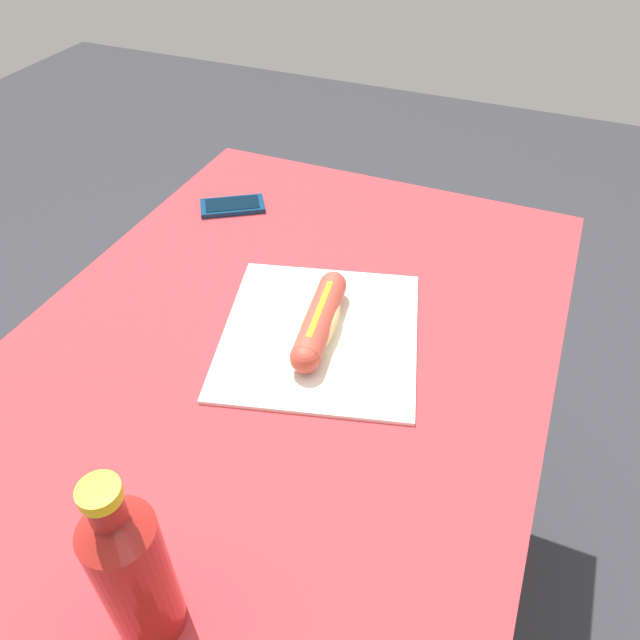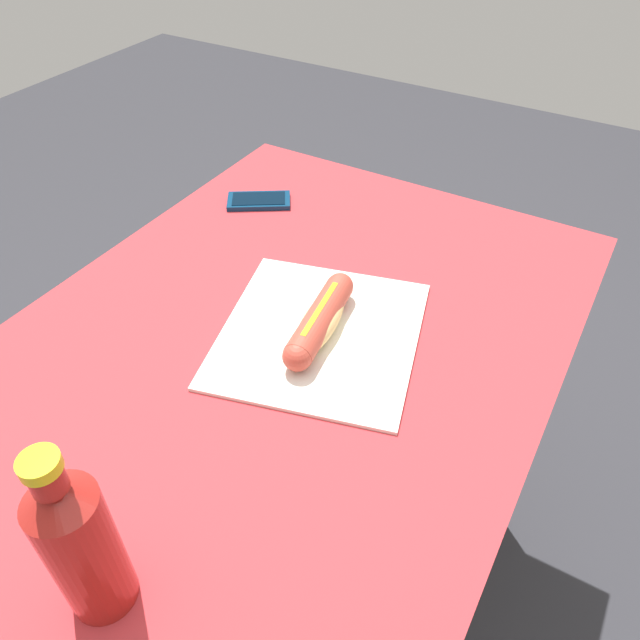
% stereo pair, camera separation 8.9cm
% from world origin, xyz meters
% --- Properties ---
extents(ground_plane, '(6.00, 6.00, 0.00)m').
position_xyz_m(ground_plane, '(0.00, 0.00, 0.00)').
color(ground_plane, '#2D2D33').
rests_on(ground_plane, ground).
extents(dining_table, '(1.12, 0.77, 0.76)m').
position_xyz_m(dining_table, '(0.00, 0.00, 0.61)').
color(dining_table, brown).
rests_on(dining_table, ground).
extents(paper_wrapper, '(0.37, 0.36, 0.01)m').
position_xyz_m(paper_wrapper, '(-0.07, 0.05, 0.76)').
color(paper_wrapper, silver).
rests_on(paper_wrapper, dining_table).
extents(hot_dog, '(0.21, 0.07, 0.05)m').
position_xyz_m(hot_dog, '(-0.07, 0.05, 0.79)').
color(hot_dog, '#E5BC75').
rests_on(hot_dog, paper_wrapper).
extents(cell_phone, '(0.12, 0.14, 0.01)m').
position_xyz_m(cell_phone, '(-0.34, -0.25, 0.77)').
color(cell_phone, '#0A2D4C').
rests_on(cell_phone, dining_table).
extents(soda_bottle, '(0.07, 0.07, 0.23)m').
position_xyz_m(soda_bottle, '(0.38, 0.05, 0.86)').
color(soda_bottle, maroon).
rests_on(soda_bottle, dining_table).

